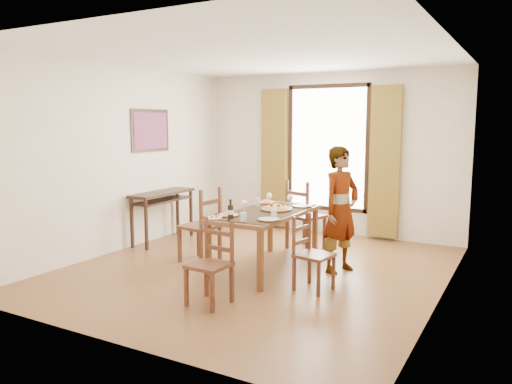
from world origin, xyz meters
The scene contains 22 objects.
ground centered at (0.00, 0.00, 0.00)m, with size 5.00×5.00×0.00m, color #522919.
room_shell centered at (0.00, 0.13, 1.54)m, with size 4.60×5.10×2.74m.
console_table centered at (-2.03, 0.60, 0.68)m, with size 0.38×1.20×0.80m.
dining_table centered at (0.09, 0.07, 0.68)m, with size 0.82×1.71×0.76m.
chair_west centered at (-0.83, -0.05, 0.47)m, with size 0.50×0.50×1.01m.
chair_north centered at (0.11, 1.25, 0.48)m, with size 0.57×0.57×1.04m.
chair_south centered at (0.18, -1.30, 0.41)m, with size 0.41×0.41×0.88m.
chair_east centered at (0.92, -0.38, 0.39)m, with size 0.43×0.43×0.84m.
man centered at (0.96, 0.45, 0.79)m, with size 0.56×0.68×1.59m, color #979B9F.
plate_sw centered at (-0.15, -0.44, 0.78)m, with size 0.27×0.27×0.05m, color silver, non-canonical shape.
plate_se centered at (0.41, -0.44, 0.78)m, with size 0.27×0.27×0.05m, color silver, non-canonical shape.
plate_nw centered at (-0.20, 0.63, 0.78)m, with size 0.27×0.27×0.05m, color silver, non-canonical shape.
plate_ne centered at (0.35, 0.61, 0.78)m, with size 0.27×0.27×0.05m, color silver, non-canonical shape.
pasta_platter centered at (0.19, 0.18, 0.81)m, with size 0.40×0.40×0.10m, color #CE4D1A, non-canonical shape.
caprese_plate centered at (-0.22, -0.65, 0.78)m, with size 0.20×0.20×0.04m, color silver, non-canonical shape.
wine_glass_a centered at (-0.04, -0.26, 0.85)m, with size 0.08×0.08×0.18m, color white, non-canonical shape.
wine_glass_b centered at (0.24, 0.47, 0.85)m, with size 0.08×0.08×0.18m, color white, non-canonical shape.
wine_glass_c centered at (-0.05, 0.43, 0.85)m, with size 0.08×0.08×0.18m, color white, non-canonical shape.
tumbler_a centered at (0.38, -0.26, 0.81)m, with size 0.07×0.07×0.10m, color silver.
tumbler_b centered at (-0.22, 0.40, 0.81)m, with size 0.07×0.07×0.10m, color silver.
tumbler_c centered at (0.17, -0.64, 0.81)m, with size 0.07×0.07×0.10m, color silver.
wine_bottle centered at (0.02, -0.66, 0.88)m, with size 0.07×0.07×0.25m, color black, non-canonical shape.
Camera 1 is at (3.02, -5.45, 1.88)m, focal length 35.00 mm.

